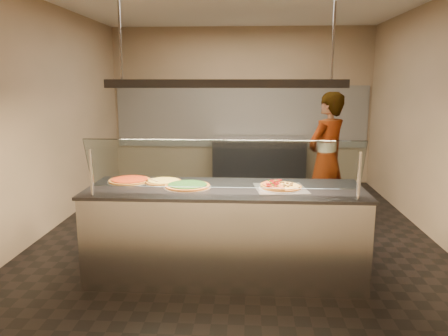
# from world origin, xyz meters

# --- Properties ---
(ground) EXTENTS (5.00, 6.00, 0.02)m
(ground) POSITION_xyz_m (0.00, 0.00, -0.01)
(ground) COLOR black
(ground) RESTS_ON ground
(wall_back) EXTENTS (5.00, 0.02, 3.00)m
(wall_back) POSITION_xyz_m (0.00, 3.01, 1.50)
(wall_back) COLOR tan
(wall_back) RESTS_ON ground
(wall_front) EXTENTS (5.00, 0.02, 3.00)m
(wall_front) POSITION_xyz_m (0.00, -3.01, 1.50)
(wall_front) COLOR tan
(wall_front) RESTS_ON ground
(wall_left) EXTENTS (0.02, 6.00, 3.00)m
(wall_left) POSITION_xyz_m (-2.51, 0.00, 1.50)
(wall_left) COLOR tan
(wall_left) RESTS_ON ground
(wall_right) EXTENTS (0.02, 6.00, 3.00)m
(wall_right) POSITION_xyz_m (2.51, 0.00, 1.50)
(wall_right) COLOR tan
(wall_right) RESTS_ON ground
(tile_band) EXTENTS (4.90, 0.02, 1.20)m
(tile_band) POSITION_xyz_m (0.00, 2.98, 1.30)
(tile_band) COLOR silver
(tile_band) RESTS_ON wall_back
(serving_counter) EXTENTS (2.75, 0.94, 0.93)m
(serving_counter) POSITION_xyz_m (-0.07, -1.38, 0.47)
(serving_counter) COLOR #B7B7BC
(serving_counter) RESTS_ON ground
(sneeze_guard) EXTENTS (2.51, 0.18, 0.54)m
(sneeze_guard) POSITION_xyz_m (-0.07, -1.72, 1.23)
(sneeze_guard) COLOR #B7B7BC
(sneeze_guard) RESTS_ON serving_counter
(perforated_tray) EXTENTS (0.54, 0.54, 0.01)m
(perforated_tray) POSITION_xyz_m (0.48, -1.40, 0.94)
(perforated_tray) COLOR silver
(perforated_tray) RESTS_ON serving_counter
(half_pizza_pepperoni) EXTENTS (0.25, 0.42, 0.05)m
(half_pizza_pepperoni) POSITION_xyz_m (0.38, -1.40, 0.96)
(half_pizza_pepperoni) COLOR brown
(half_pizza_pepperoni) RESTS_ON perforated_tray
(half_pizza_sausage) EXTENTS (0.25, 0.42, 0.04)m
(half_pizza_sausage) POSITION_xyz_m (0.57, -1.39, 0.96)
(half_pizza_sausage) COLOR brown
(half_pizza_sausage) RESTS_ON perforated_tray
(pizza_spinach) EXTENTS (0.48, 0.48, 0.03)m
(pizza_spinach) POSITION_xyz_m (-0.45, -1.39, 0.95)
(pizza_spinach) COLOR silver
(pizza_spinach) RESTS_ON serving_counter
(pizza_cheese) EXTENTS (0.40, 0.40, 0.03)m
(pizza_cheese) POSITION_xyz_m (-0.72, -1.21, 0.94)
(pizza_cheese) COLOR silver
(pizza_cheese) RESTS_ON serving_counter
(pizza_tomato) EXTENTS (0.47, 0.47, 0.03)m
(pizza_tomato) POSITION_xyz_m (-1.10, -1.17, 0.94)
(pizza_tomato) COLOR silver
(pizza_tomato) RESTS_ON serving_counter
(pizza_spatula) EXTENTS (0.28, 0.17, 0.02)m
(pizza_spatula) POSITION_xyz_m (-0.76, -1.24, 0.96)
(pizza_spatula) COLOR #B7B7BC
(pizza_spatula) RESTS_ON pizza_spinach
(prep_table) EXTENTS (1.75, 0.74, 0.93)m
(prep_table) POSITION_xyz_m (0.35, 2.55, 0.47)
(prep_table) COLOR #323237
(prep_table) RESTS_ON ground
(worker) EXTENTS (0.79, 0.78, 1.84)m
(worker) POSITION_xyz_m (1.24, 0.43, 0.92)
(worker) COLOR #2F2B33
(worker) RESTS_ON ground
(heat_lamp_housing) EXTENTS (2.30, 0.18, 0.08)m
(heat_lamp_housing) POSITION_xyz_m (-0.07, -1.38, 1.95)
(heat_lamp_housing) COLOR #323237
(heat_lamp_housing) RESTS_ON ceiling
(lamp_rod_left) EXTENTS (0.02, 0.02, 1.01)m
(lamp_rod_left) POSITION_xyz_m (-1.07, -1.38, 2.50)
(lamp_rod_left) COLOR #B7B7BC
(lamp_rod_left) RESTS_ON ceiling
(lamp_rod_right) EXTENTS (0.02, 0.02, 1.01)m
(lamp_rod_right) POSITION_xyz_m (0.93, -1.38, 2.50)
(lamp_rod_right) COLOR #B7B7BC
(lamp_rod_right) RESTS_ON ceiling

